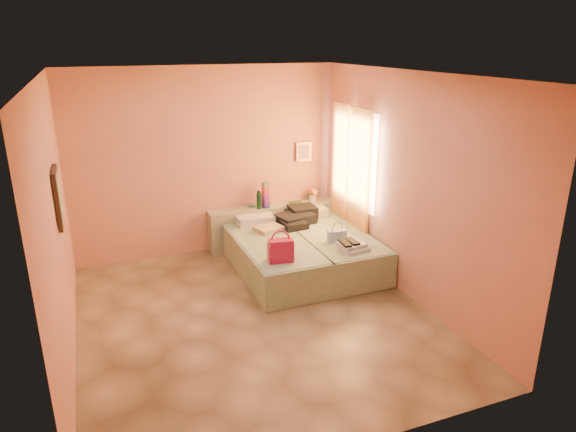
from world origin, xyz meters
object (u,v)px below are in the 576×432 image
Objects in this scene: towel_stack at (354,247)px; water_bottle at (259,200)px; green_book at (296,203)px; blue_handbag at (337,236)px; flower_vase at (312,193)px; headboard_ledge at (273,225)px; magenta_handbag at (281,250)px; bed_left at (273,258)px; bed_right at (331,249)px.

water_bottle is at bearing 113.67° from towel_stack.
water_bottle is 0.62m from green_book.
flower_vase is at bearing 83.05° from blue_handbag.
headboard_ledge is 1.48m from blue_handbag.
blue_handbag is at bearing 100.54° from towel_stack.
towel_stack is at bearing 7.32° from magenta_handbag.
towel_stack is (0.74, -1.70, -0.24)m from water_bottle.
water_bottle reaches higher than flower_vase.
water_bottle reaches higher than blue_handbag.
bed_right is (0.90, 0.00, 0.00)m from bed_left.
flower_vase is (1.07, 1.07, 0.52)m from bed_left.
magenta_handbag is (-1.21, -1.75, -0.13)m from flower_vase.
flower_vase reaches higher than green_book.
headboard_ledge is at bearing 82.10° from magenta_handbag.
blue_handbag reaches higher than bed_right.
headboard_ledge is 1.83m from towel_stack.
water_bottle is (0.14, 1.00, 0.54)m from bed_left.
bed_right is 5.71× the size of towel_stack.
flower_vase is 1.79m from towel_stack.
bed_left is at bearing -97.83° from water_bottle.
bed_right is 7.28× the size of water_bottle.
flower_vase is 1.45m from blue_handbag.
bed_right is 10.27× the size of green_book.
water_bottle is 1.70m from magenta_handbag.
flower_vase is at bearing 80.64° from bed_right.
green_book reaches higher than bed_left.
blue_handbag reaches higher than towel_stack.
headboard_ledge is 0.51m from green_book.
headboard_ledge is 7.46× the size of water_bottle.
flower_vase is (0.32, 0.08, 0.11)m from green_book.
flower_vase is at bearing 44.76° from bed_left.
water_bottle is 0.79× the size of towel_stack.
bed_right is 1.30m from magenta_handbag.
towel_stack is (0.13, -1.69, -0.12)m from green_book.
magenta_handbag is (-1.04, -0.67, 0.40)m from bed_right.
bed_left is at bearing 141.64° from towel_stack.
flower_vase is (0.70, 0.02, 0.45)m from headboard_ledge.
blue_handbag is at bearing -22.90° from bed_left.
towel_stack is (0.07, -0.36, -0.03)m from blue_handbag.
water_bottle reaches higher than bed_right.
green_book is 0.35m from flower_vase.
flower_vase is at bearing 24.35° from green_book.
water_bottle is 0.87× the size of magenta_handbag.
bed_left is 1.16m from towel_stack.
water_bottle is at bearing 127.11° from bed_right.
bed_left is at bearing -109.65° from headboard_ledge.
flower_vase reaches higher than bed_left.
bed_right is (0.52, -1.05, -0.08)m from headboard_ledge.
towel_stack is at bearing -38.57° from bed_left.
magenta_handbag is 1.01m from blue_handbag.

